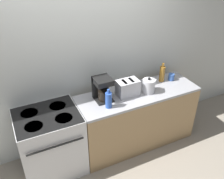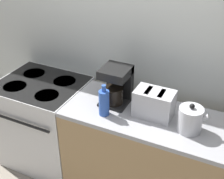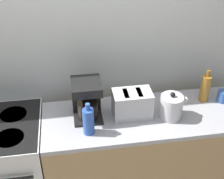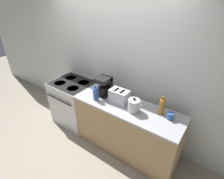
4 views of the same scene
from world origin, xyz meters
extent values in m
cube|color=silver|center=(0.00, 0.71, 1.30)|extent=(8.00, 0.05, 2.60)
cube|color=silver|center=(-0.65, 0.33, 0.44)|extent=(0.78, 0.66, 0.89)
cube|color=black|center=(-0.65, 0.33, 0.88)|extent=(0.76, 0.64, 0.02)
cylinder|color=black|center=(-0.82, 0.19, 0.88)|extent=(0.21, 0.21, 0.01)
cylinder|color=black|center=(-0.47, 0.19, 0.88)|extent=(0.21, 0.21, 0.01)
cylinder|color=black|center=(-0.82, 0.47, 0.88)|extent=(0.21, 0.21, 0.01)
cylinder|color=black|center=(-0.47, 0.47, 0.88)|extent=(0.21, 0.21, 0.01)
cylinder|color=black|center=(-0.65, -0.03, 0.69)|extent=(0.66, 0.02, 0.02)
cube|color=tan|center=(0.61, 0.29, 0.43)|extent=(1.72, 0.59, 0.85)
cube|color=#A3A3A8|center=(0.61, 0.29, 0.87)|extent=(1.72, 0.59, 0.04)
cylinder|color=silver|center=(0.74, 0.25, 0.98)|extent=(0.17, 0.17, 0.19)
sphere|color=black|center=(0.74, 0.25, 1.10)|extent=(0.04, 0.04, 0.04)
cylinder|color=silver|center=(0.82, 0.25, 1.02)|extent=(0.10, 0.03, 0.08)
cube|color=#BCBCC1|center=(0.45, 0.31, 1.00)|extent=(0.29, 0.18, 0.22)
cube|color=black|center=(0.40, 0.31, 1.10)|extent=(0.04, 0.13, 0.01)
cube|color=black|center=(0.50, 0.31, 1.10)|extent=(0.04, 0.13, 0.01)
cube|color=black|center=(0.11, 0.34, 0.90)|extent=(0.22, 0.24, 0.02)
cube|color=black|center=(0.11, 0.43, 1.05)|extent=(0.22, 0.06, 0.32)
cube|color=black|center=(0.11, 0.34, 1.17)|extent=(0.22, 0.24, 0.07)
cylinder|color=black|center=(0.11, 0.31, 0.98)|extent=(0.15, 0.15, 0.14)
cylinder|color=#2D56B7|center=(0.10, 0.16, 0.99)|extent=(0.08, 0.08, 0.21)
cylinder|color=#2D56B7|center=(0.10, 0.16, 1.12)|extent=(0.03, 0.03, 0.05)
camera|label=1|loc=(-0.97, -2.15, 2.72)|focal=40.00mm
camera|label=2|loc=(1.02, -1.60, 2.30)|focal=50.00mm
camera|label=3|loc=(0.00, -1.57, 2.41)|focal=50.00mm
camera|label=4|loc=(1.68, -1.59, 2.43)|focal=28.00mm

